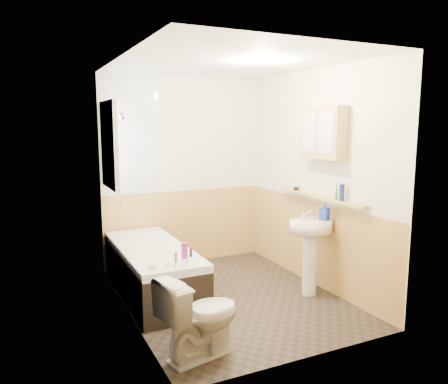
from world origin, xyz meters
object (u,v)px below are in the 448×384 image
Objects in this scene: medicine_cabinet at (323,133)px; sink at (310,242)px; bathtub at (153,269)px; pine_shelf at (319,197)px; toilet at (200,316)px.

sink is at bearing -158.73° from medicine_cabinet.
medicine_cabinet reaches higher than sink.
medicine_cabinet is at bearing -21.92° from bathtub.
sink is (1.57, -0.77, 0.32)m from bathtub.
toilet is at bearing -155.26° from pine_shelf.
pine_shelf is at bearing 17.87° from sink.
medicine_cabinet is at bearing -115.16° from pine_shelf.
medicine_cabinet is at bearing 6.86° from sink.
pine_shelf is (0.20, 0.13, 0.47)m from sink.
bathtub is at bearing 139.51° from sink.
toilet is at bearing -170.70° from sink.
toilet is 2.42m from medicine_cabinet.
sink reaches higher than bathtub.
bathtub is 2.04m from pine_shelf.
medicine_cabinet reaches higher than toilet.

